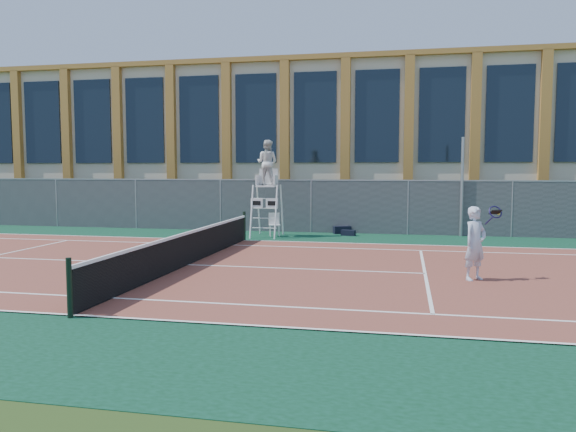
% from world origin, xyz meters
% --- Properties ---
extents(ground, '(120.00, 120.00, 0.00)m').
position_xyz_m(ground, '(0.00, 0.00, 0.00)').
color(ground, '#233814').
extents(apron, '(36.00, 20.00, 0.01)m').
position_xyz_m(apron, '(0.00, 1.00, 0.01)').
color(apron, '#0B3219').
rests_on(apron, ground).
extents(tennis_court, '(23.77, 10.97, 0.02)m').
position_xyz_m(tennis_court, '(0.00, 0.00, 0.02)').
color(tennis_court, brown).
rests_on(tennis_court, apron).
extents(tennis_net, '(0.10, 11.30, 1.10)m').
position_xyz_m(tennis_net, '(0.00, 0.00, 0.54)').
color(tennis_net, black).
rests_on(tennis_net, ground).
extents(fence, '(40.00, 0.06, 2.20)m').
position_xyz_m(fence, '(0.00, 8.80, 1.10)').
color(fence, '#595E60').
rests_on(fence, ground).
extents(hedge, '(40.00, 1.40, 2.20)m').
position_xyz_m(hedge, '(0.00, 10.00, 1.10)').
color(hedge, black).
rests_on(hedge, ground).
extents(building, '(45.00, 10.60, 8.22)m').
position_xyz_m(building, '(0.00, 17.95, 4.15)').
color(building, beige).
rests_on(building, ground).
extents(steel_pole, '(0.12, 0.12, 3.94)m').
position_xyz_m(steel_pole, '(8.08, 8.70, 1.97)').
color(steel_pole, '#9EA0A5').
rests_on(steel_pole, ground).
extents(umpire_chair, '(1.08, 1.66, 3.86)m').
position_xyz_m(umpire_chair, '(0.53, 7.05, 2.83)').
color(umpire_chair, white).
rests_on(umpire_chair, ground).
extents(plastic_chair, '(0.54, 0.54, 0.93)m').
position_xyz_m(plastic_chair, '(0.78, 7.21, 0.55)').
color(plastic_chair, silver).
rests_on(plastic_chair, apron).
extents(sports_bag_near, '(0.78, 0.57, 0.31)m').
position_xyz_m(sports_bag_near, '(3.34, 8.59, 0.16)').
color(sports_bag_near, black).
rests_on(sports_bag_near, apron).
extents(sports_bag_far, '(0.60, 0.35, 0.22)m').
position_xyz_m(sports_bag_far, '(3.66, 7.93, 0.12)').
color(sports_bag_far, black).
rests_on(sports_bag_far, apron).
extents(tennis_player, '(1.04, 0.82, 1.77)m').
position_xyz_m(tennis_player, '(7.53, -0.61, 0.92)').
color(tennis_player, silver).
rests_on(tennis_player, tennis_court).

